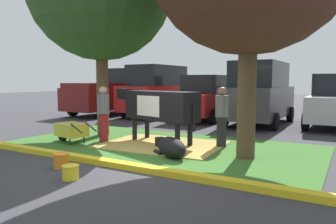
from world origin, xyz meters
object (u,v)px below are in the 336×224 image
at_px(calf_lying, 171,147).
at_px(bucket_yellow, 71,172).
at_px(cow_holstein, 158,106).
at_px(person_visitor_near, 222,115).
at_px(sedan_red, 207,98).
at_px(person_handler, 103,112).
at_px(pickup_truck_maroon, 112,93).
at_px(bucket_orange, 61,160).
at_px(suv_black, 158,91).
at_px(suv_dark_grey, 260,93).
at_px(wheelbarrow, 71,130).

xyz_separation_m(calf_lying, bucket_yellow, (-0.73, -2.36, -0.10)).
distance_m(cow_holstein, calf_lying, 1.91).
height_order(person_visitor_near, sedan_red, sedan_red).
height_order(person_handler, person_visitor_near, person_handler).
relative_size(person_handler, pickup_truck_maroon, 0.30).
bearing_deg(bucket_orange, bucket_yellow, -31.16).
height_order(bucket_orange, bucket_yellow, bucket_orange).
relative_size(person_visitor_near, sedan_red, 0.36).
height_order(bucket_orange, pickup_truck_maroon, pickup_truck_maroon).
relative_size(cow_holstein, suv_black, 0.67).
relative_size(person_handler, sedan_red, 0.37).
bearing_deg(suv_dark_grey, person_visitor_near, -86.33).
bearing_deg(sedan_red, bucket_orange, -85.45).
height_order(pickup_truck_maroon, suv_dark_grey, suv_dark_grey).
xyz_separation_m(wheelbarrow, suv_black, (-1.69, 7.38, 0.88)).
xyz_separation_m(pickup_truck_maroon, sedan_red, (5.35, 0.20, -0.13)).
xyz_separation_m(person_handler, sedan_red, (0.39, 6.56, 0.12)).
bearing_deg(pickup_truck_maroon, bucket_yellow, -53.94).
bearing_deg(calf_lying, person_handler, 165.91).
xyz_separation_m(suv_black, suv_dark_grey, (5.24, -0.56, 0.00)).
relative_size(wheelbarrow, sedan_red, 0.37).
bearing_deg(person_handler, sedan_red, 86.64).
xyz_separation_m(calf_lying, wheelbarrow, (-3.27, 0.03, 0.15)).
bearing_deg(suv_dark_grey, cow_holstein, -104.37).
bearing_deg(suv_black, calf_lying, -56.23).
bearing_deg(cow_holstein, pickup_truck_maroon, 138.33).
relative_size(cow_holstein, bucket_yellow, 9.83).
distance_m(bucket_orange, suv_dark_grey, 9.00).
bearing_deg(bucket_orange, suv_black, 110.44).
bearing_deg(sedan_red, cow_holstein, -79.76).
relative_size(person_handler, suv_dark_grey, 0.35).
bearing_deg(bucket_orange, suv_dark_grey, 78.61).
height_order(sedan_red, suv_dark_grey, suv_dark_grey).
bearing_deg(person_handler, cow_holstein, 23.97).
distance_m(person_visitor_near, bucket_yellow, 4.29).
relative_size(wheelbarrow, suv_black, 0.35).
xyz_separation_m(person_visitor_near, suv_dark_grey, (-0.33, 5.20, 0.41)).
xyz_separation_m(cow_holstein, bucket_yellow, (0.40, -3.66, -0.93)).
distance_m(suv_black, suv_dark_grey, 5.27).
xyz_separation_m(pickup_truck_maroon, suv_dark_grey, (7.84, -0.16, 0.16)).
relative_size(cow_holstein, bucket_orange, 9.60).
height_order(bucket_orange, sedan_red, sedan_red).
bearing_deg(bucket_orange, pickup_truck_maroon, 124.27).
height_order(person_visitor_near, bucket_yellow, person_visitor_near).
distance_m(bucket_yellow, suv_black, 10.70).
height_order(cow_holstein, suv_dark_grey, suv_dark_grey).
xyz_separation_m(calf_lying, person_handler, (-2.59, 0.65, 0.63)).
bearing_deg(pickup_truck_maroon, person_handler, -52.01).
bearing_deg(bucket_yellow, person_handler, 121.66).
xyz_separation_m(cow_holstein, suv_black, (-3.81, 6.11, 0.20)).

